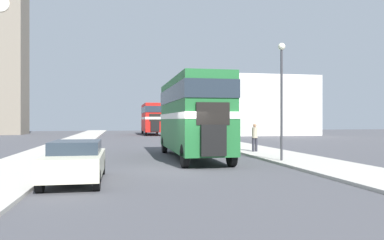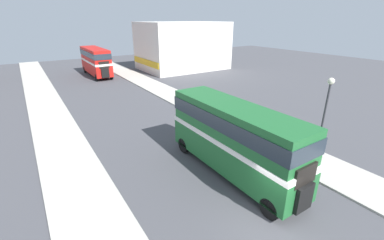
{
  "view_description": "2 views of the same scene",
  "coord_description": "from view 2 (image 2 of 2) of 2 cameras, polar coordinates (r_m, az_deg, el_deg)",
  "views": [
    {
      "loc": [
        -2.42,
        -16.14,
        2.14
      ],
      "look_at": [
        1.51,
        4.24,
        2.14
      ],
      "focal_mm": 35.0,
      "sensor_mm": 36.0,
      "label": 1
    },
    {
      "loc": [
        -8.0,
        -5.79,
        8.91
      ],
      "look_at": [
        1.51,
        8.67,
        2.01
      ],
      "focal_mm": 24.0,
      "sensor_mm": 36.0,
      "label": 2
    }
  ],
  "objects": [
    {
      "name": "pedestrian_walking",
      "position": [
        20.31,
        14.07,
        -1.5
      ],
      "size": [
        0.36,
        0.36,
        1.78
      ],
      "color": "#282833",
      "rests_on": "sidewalk_right"
    },
    {
      "name": "shop_building_block",
      "position": [
        49.09,
        -2.14,
        16.15
      ],
      "size": [
        14.96,
        10.61,
        8.3
      ],
      "color": "silver",
      "rests_on": "ground_plane"
    },
    {
      "name": "bus_distant",
      "position": [
        45.5,
        -20.64,
        12.44
      ],
      "size": [
        2.54,
        9.97,
        4.43
      ],
      "color": "red",
      "rests_on": "ground_plane"
    },
    {
      "name": "sidewalk_right",
      "position": [
        18.15,
        30.85,
        -10.89
      ],
      "size": [
        3.5,
        120.0,
        0.12
      ],
      "color": "#B7B2A8",
      "rests_on": "ground_plane"
    },
    {
      "name": "ground_plane",
      "position": [
        13.3,
        16.43,
        -21.41
      ],
      "size": [
        120.0,
        120.0,
        0.0
      ],
      "primitive_type": "plane",
      "color": "#47474C"
    },
    {
      "name": "street_lamp",
      "position": [
        16.05,
        27.37,
        1.24
      ],
      "size": [
        0.36,
        0.36,
        5.86
      ],
      "color": "#38383D",
      "rests_on": "sidewalk_right"
    },
    {
      "name": "bicycle_on_pavement",
      "position": [
        25.62,
        2.8,
        2.5
      ],
      "size": [
        0.05,
        1.76,
        0.78
      ],
      "color": "black",
      "rests_on": "sidewalk_right"
    },
    {
      "name": "double_decker_bus",
      "position": [
        15.19,
        9.28,
        -3.21
      ],
      "size": [
        2.49,
        9.78,
        4.35
      ],
      "color": "#1E602D",
      "rests_on": "ground_plane"
    }
  ]
}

